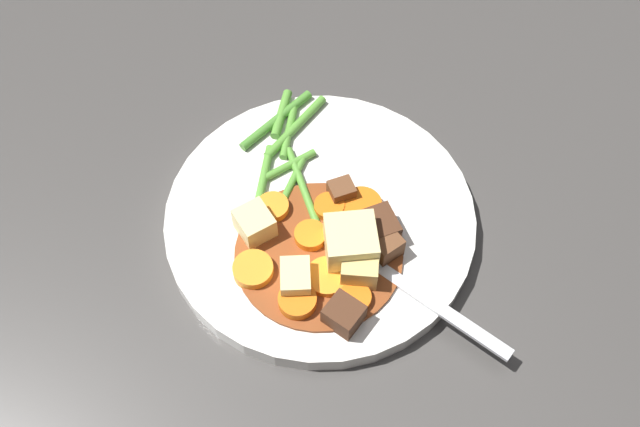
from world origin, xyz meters
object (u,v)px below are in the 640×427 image
carrot_slice_0 (273,208)px  fork (403,284)px  carrot_slice_1 (362,206)px  carrot_slice_6 (356,298)px  potato_chunk_3 (359,270)px  dinner_plate (320,219)px  meat_chunk_3 (384,244)px  potato_chunk_1 (351,244)px  potato_chunk_2 (296,279)px  carrot_slice_4 (297,301)px  carrot_slice_2 (331,212)px  potato_chunk_0 (254,223)px  meat_chunk_0 (377,228)px  carrot_slice_3 (253,270)px  carrot_slice_5 (327,277)px  carrot_slice_7 (310,236)px  meat_chunk_2 (344,315)px  meat_chunk_1 (341,192)px

carrot_slice_0 → fork: (0.10, 0.08, -0.00)m
carrot_slice_0 → carrot_slice_1: size_ratio=0.79×
carrot_slice_6 → potato_chunk_3: (-0.02, 0.01, 0.01)m
dinner_plate → meat_chunk_3: (0.05, 0.04, 0.02)m
potato_chunk_1 → potato_chunk_2: bearing=-75.9°
carrot_slice_4 → carrot_slice_6: bearing=75.4°
potato_chunk_1 → potato_chunk_3: potato_chunk_1 is taller
carrot_slice_2 → potato_chunk_3: size_ratio=0.90×
carrot_slice_2 → fork: size_ratio=0.16×
carrot_slice_1 → carrot_slice_6: size_ratio=1.35×
potato_chunk_0 → potato_chunk_3: (0.07, 0.06, 0.00)m
meat_chunk_0 → meat_chunk_3: (0.01, -0.00, -0.00)m
carrot_slice_0 → fork: carrot_slice_0 is taller
dinner_plate → potato_chunk_0: (-0.00, -0.05, 0.02)m
carrot_slice_4 → potato_chunk_2: size_ratio=1.02×
potato_chunk_1 → potato_chunk_2: potato_chunk_1 is taller
carrot_slice_3 → meat_chunk_0: size_ratio=1.06×
carrot_slice_4 → fork: size_ratio=0.19×
dinner_plate → carrot_slice_5: bearing=-13.5°
carrot_slice_2 → carrot_slice_7: 0.03m
fork → potato_chunk_0: bearing=-131.3°
meat_chunk_0 → carrot_slice_7: bearing=-103.9°
dinner_plate → carrot_slice_5: 0.06m
meat_chunk_2 → carrot_slice_7: bearing=-178.7°
potato_chunk_3 → meat_chunk_0: size_ratio=0.93×
carrot_slice_7 → meat_chunk_3: size_ratio=1.00×
dinner_plate → meat_chunk_0: 0.05m
fork → potato_chunk_3: bearing=-118.6°
carrot_slice_2 → meat_chunk_0: size_ratio=0.84×
carrot_slice_7 → meat_chunk_1: (-0.03, 0.04, 0.00)m
carrot_slice_1 → carrot_slice_3: 0.10m
carrot_slice_4 → carrot_slice_7: carrot_slice_4 is taller
potato_chunk_2 → meat_chunk_0: 0.08m
carrot_slice_0 → fork: bearing=38.1°
potato_chunk_0 → potato_chunk_1: 0.08m
carrot_slice_0 → potato_chunk_0: bearing=-55.2°
meat_chunk_1 → potato_chunk_2: bearing=-42.7°
carrot_slice_1 → carrot_slice_4: bearing=-49.3°
carrot_slice_1 → potato_chunk_1: (0.04, -0.02, 0.01)m
meat_chunk_0 → potato_chunk_2: bearing=-73.2°
carrot_slice_0 → carrot_slice_5: same height
carrot_slice_3 → potato_chunk_1: (0.01, 0.08, 0.01)m
carrot_slice_6 → meat_chunk_1: size_ratio=1.24×
carrot_slice_3 → carrot_slice_6: 0.08m
carrot_slice_2 → fork: bearing=22.4°
meat_chunk_1 → fork: bearing=11.6°
potato_chunk_2 → meat_chunk_1: potato_chunk_2 is taller
meat_chunk_3 → meat_chunk_0: bearing=179.5°
potato_chunk_1 → meat_chunk_0: (-0.01, 0.03, -0.01)m
dinner_plate → carrot_slice_3: size_ratio=8.10×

